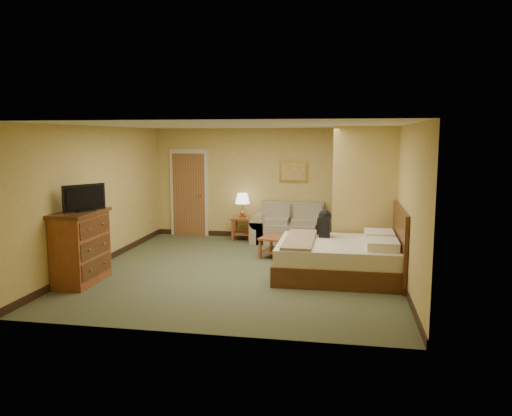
% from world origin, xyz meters
% --- Properties ---
extents(floor, '(6.00, 6.00, 0.00)m').
position_xyz_m(floor, '(0.00, 0.00, 0.00)').
color(floor, '#4A5034').
rests_on(floor, ground).
extents(ceiling, '(6.00, 6.00, 0.00)m').
position_xyz_m(ceiling, '(0.00, 0.00, 2.60)').
color(ceiling, white).
rests_on(ceiling, back_wall).
extents(back_wall, '(5.50, 0.02, 2.60)m').
position_xyz_m(back_wall, '(0.00, 3.00, 1.30)').
color(back_wall, tan).
rests_on(back_wall, floor).
extents(left_wall, '(0.02, 6.00, 2.60)m').
position_xyz_m(left_wall, '(-2.75, 0.00, 1.30)').
color(left_wall, tan).
rests_on(left_wall, floor).
extents(right_wall, '(0.02, 6.00, 2.60)m').
position_xyz_m(right_wall, '(2.75, 0.00, 1.30)').
color(right_wall, tan).
rests_on(right_wall, floor).
extents(partition, '(1.20, 0.15, 2.60)m').
position_xyz_m(partition, '(2.15, 0.93, 1.30)').
color(partition, tan).
rests_on(partition, floor).
extents(door, '(0.94, 0.16, 2.10)m').
position_xyz_m(door, '(-1.95, 2.96, 1.03)').
color(door, beige).
rests_on(door, floor).
extents(baseboard, '(5.50, 0.02, 0.12)m').
position_xyz_m(baseboard, '(0.00, 2.99, 0.06)').
color(baseboard, black).
rests_on(baseboard, floor).
extents(loveseat, '(1.79, 0.83, 0.91)m').
position_xyz_m(loveseat, '(0.59, 2.57, 0.29)').
color(loveseat, gray).
rests_on(loveseat, floor).
extents(side_table, '(0.49, 0.49, 0.53)m').
position_xyz_m(side_table, '(-0.56, 2.65, 0.35)').
color(side_table, brown).
rests_on(side_table, floor).
extents(table_lamp, '(0.34, 0.34, 0.56)m').
position_xyz_m(table_lamp, '(-0.56, 2.65, 0.96)').
color(table_lamp, '#A0743A').
rests_on(table_lamp, side_table).
extents(coffee_table, '(0.80, 0.80, 0.42)m').
position_xyz_m(coffee_table, '(0.50, 1.07, 0.30)').
color(coffee_table, brown).
rests_on(coffee_table, floor).
extents(wall_picture, '(0.65, 0.04, 0.51)m').
position_xyz_m(wall_picture, '(0.59, 2.97, 1.60)').
color(wall_picture, '#B78E3F').
rests_on(wall_picture, back_wall).
extents(dresser, '(0.59, 1.13, 1.20)m').
position_xyz_m(dresser, '(-2.47, -1.24, 0.61)').
color(dresser, brown).
rests_on(dresser, floor).
extents(tv, '(0.44, 0.63, 0.44)m').
position_xyz_m(tv, '(-2.38, -1.24, 1.41)').
color(tv, black).
rests_on(tv, dresser).
extents(bed, '(2.23, 1.89, 1.22)m').
position_xyz_m(bed, '(1.81, -0.10, 0.33)').
color(bed, '#452310').
rests_on(bed, floor).
extents(backpack, '(0.23, 0.29, 0.50)m').
position_xyz_m(backpack, '(1.44, 0.36, 0.86)').
color(backpack, black).
rests_on(backpack, bed).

